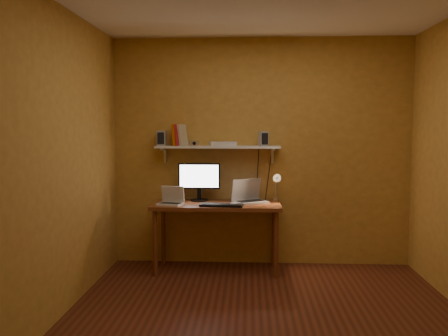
# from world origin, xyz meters

# --- Properties ---
(room) EXTENTS (3.44, 3.24, 2.64)m
(room) POSITION_xyz_m (0.00, 0.00, 1.30)
(room) COLOR #5B2717
(room) RESTS_ON ground
(desk) EXTENTS (1.40, 0.60, 0.75)m
(desk) POSITION_xyz_m (-0.49, 1.28, 0.66)
(desk) COLOR brown
(desk) RESTS_ON ground
(wall_shelf) EXTENTS (1.40, 0.25, 0.21)m
(wall_shelf) POSITION_xyz_m (-0.49, 1.47, 1.36)
(wall_shelf) COLOR silver
(wall_shelf) RESTS_ON room
(monitor) EXTENTS (0.47, 0.20, 0.43)m
(monitor) POSITION_xyz_m (-0.70, 1.46, 0.99)
(monitor) COLOR black
(monitor) RESTS_ON desk
(laptop) EXTENTS (0.43, 0.39, 0.26)m
(laptop) POSITION_xyz_m (-0.14, 1.38, 0.82)
(laptop) COLOR #95979D
(laptop) RESTS_ON desk
(netbook) EXTENTS (0.30, 0.25, 0.20)m
(netbook) POSITION_xyz_m (-0.97, 1.18, 0.80)
(netbook) COLOR silver
(netbook) RESTS_ON desk
(keyboard) EXTENTS (0.47, 0.20, 0.02)m
(keyboard) POSITION_xyz_m (-0.43, 1.10, 0.76)
(keyboard) COLOR black
(keyboard) RESTS_ON desk
(mouse) EXTENTS (0.10, 0.07, 0.04)m
(mouse) POSITION_xyz_m (-0.30, 1.14, 0.77)
(mouse) COLOR silver
(mouse) RESTS_ON desk
(desk_lamp) EXTENTS (0.09, 0.23, 0.38)m
(desk_lamp) POSITION_xyz_m (0.17, 1.41, 0.96)
(desk_lamp) COLOR silver
(desk_lamp) RESTS_ON desk
(speaker_left) EXTENTS (0.10, 0.10, 0.17)m
(speaker_left) POSITION_xyz_m (-1.13, 1.48, 1.46)
(speaker_left) COLOR #95979D
(speaker_left) RESTS_ON wall_shelf
(speaker_right) EXTENTS (0.12, 0.12, 0.16)m
(speaker_right) POSITION_xyz_m (0.02, 1.46, 1.46)
(speaker_right) COLOR #95979D
(speaker_right) RESTS_ON wall_shelf
(books) EXTENTS (0.17, 0.18, 0.24)m
(books) POSITION_xyz_m (-0.93, 1.49, 1.50)
(books) COLOR #BB4A00
(books) RESTS_ON wall_shelf
(shelf_camera) EXTENTS (0.11, 0.05, 0.06)m
(shelf_camera) POSITION_xyz_m (-0.75, 1.40, 1.41)
(shelf_camera) COLOR silver
(shelf_camera) RESTS_ON wall_shelf
(router) EXTENTS (0.33, 0.25, 0.05)m
(router) POSITION_xyz_m (-0.43, 1.46, 1.40)
(router) COLOR silver
(router) RESTS_ON wall_shelf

